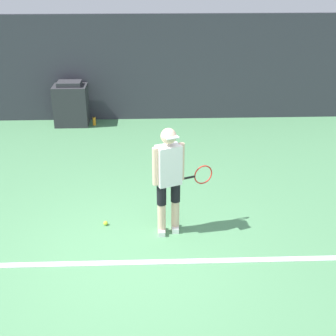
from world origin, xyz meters
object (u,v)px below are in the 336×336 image
covered_chair (71,104)px  water_bottle (94,121)px  tennis_ball (106,223)px  tennis_player (169,177)px

covered_chair → water_bottle: (0.52, -0.08, -0.40)m
tennis_ball → tennis_player: bearing=-11.9°
tennis_ball → water_bottle: size_ratio=0.31×
tennis_ball → covered_chair: 4.73m
tennis_player → tennis_ball: size_ratio=23.99×
tennis_ball → water_bottle: water_bottle is taller
tennis_player → covered_chair: (-2.13, 4.76, -0.41)m
tennis_player → water_bottle: 5.02m
water_bottle → tennis_ball: bearing=-81.9°
covered_chair → tennis_ball: bearing=-75.7°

